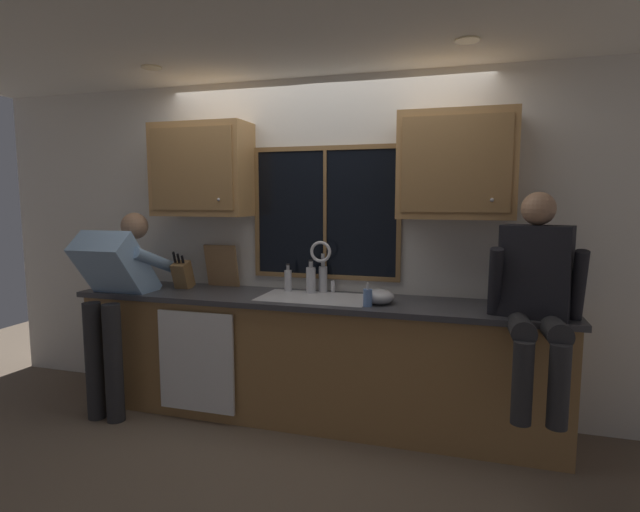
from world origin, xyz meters
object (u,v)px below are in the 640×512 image
Objects in this scene: bottle_tall_clear at (323,278)px; bottle_amber_small at (311,279)px; person_standing at (116,290)px; bottle_green_glass at (288,280)px; cutting_board at (222,266)px; knife_block at (183,275)px; mixing_bowl at (379,297)px; soap_dispenser at (368,297)px; person_sitting_on_counter at (537,290)px.

bottle_amber_small is at bearing -148.53° from bottle_tall_clear.
person_standing reaches higher than bottle_tall_clear.
bottle_amber_small is at bearing -5.36° from bottle_green_glass.
bottle_green_glass is at bearing -3.13° from cutting_board.
bottle_green_glass is 0.19m from bottle_amber_small.
knife_block is at bearing 43.73° from person_standing.
bottle_green_glass is 0.84× the size of bottle_amber_small.
bottle_amber_small reaches higher than mixing_bowl.
person_standing reaches higher than mixing_bowl.
soap_dispenser is (1.91, 0.12, 0.03)m from person_standing.
knife_block is 1.53× the size of mixing_bowl.
cutting_board is (0.63, 0.51, 0.14)m from person_standing.
knife_block is (0.36, 0.35, 0.08)m from person_standing.
bottle_green_glass is (-0.70, 0.36, 0.03)m from soap_dispenser.
bottle_amber_small is at bearing 145.92° from soap_dispenser.
mixing_bowl is 0.97× the size of bottle_green_glass.
person_standing reaches higher than bottle_green_glass.
knife_block is 0.86m from bottle_green_glass.
person_standing is 1.21× the size of person_sitting_on_counter.
person_standing is at bearing -173.28° from mixing_bowl.
knife_block reaches higher than bottle_green_glass.
person_sitting_on_counter is at bearing -7.12° from knife_block.
mixing_bowl is (1.34, -0.28, -0.12)m from cutting_board.
bottle_tall_clear is (1.12, 0.16, -0.00)m from knife_block.
person_sitting_on_counter is 2.36m from cutting_board.
soap_dispenser is 0.58m from bottle_tall_clear.
soap_dispenser is at bearing -8.51° from knife_block.
bottle_amber_small is (0.78, -0.05, -0.07)m from cutting_board.
cutting_board is at bearing 162.98° from soap_dispenser.
bottle_tall_clear is at bearing 149.95° from mixing_bowl.
mixing_bowl is 0.56m from bottle_tall_clear.
soap_dispenser is at bearing 3.49° from person_standing.
person_sitting_on_counter reaches higher than knife_block.
person_sitting_on_counter reaches higher than bottle_green_glass.
bottle_tall_clear is (0.27, 0.03, 0.02)m from bottle_green_glass.
bottle_green_glass is 0.28m from bottle_tall_clear.
cutting_board is at bearing 180.00° from bottle_tall_clear.
person_sitting_on_counter reaches higher than person_standing.
soap_dispenser is at bearing -27.32° from bottle_green_glass.
cutting_board reaches higher than bottle_green_glass.
knife_block is at bearing -171.27° from bottle_green_glass.
mixing_bowl is at bearing 6.72° from person_standing.
mixing_bowl is at bearing -4.15° from knife_block.
person_sitting_on_counter is 1.79m from bottle_green_glass.
bottle_amber_small is (1.04, 0.11, -0.00)m from knife_block.
person_standing is at bearing -179.48° from person_sitting_on_counter.
bottle_green_glass is at bearing 8.73° from knife_block.
cutting_board is 1.67× the size of mixing_bowl.
soap_dispenser is 0.63× the size of bottle_tall_clear.
bottle_green_glass is (-1.73, 0.45, -0.09)m from person_sitting_on_counter.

